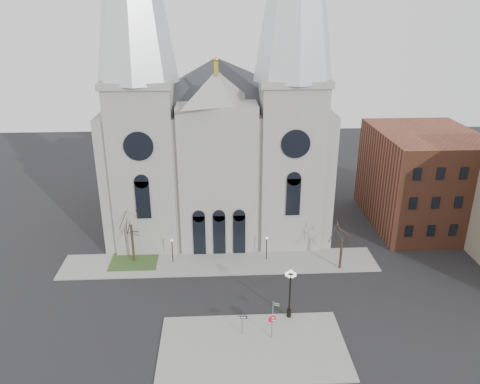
{
  "coord_description": "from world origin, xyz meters",
  "views": [
    {
      "loc": [
        -0.13,
        -41.14,
        30.71
      ],
      "look_at": [
        2.42,
        8.0,
        11.01
      ],
      "focal_mm": 35.0,
      "sensor_mm": 36.0,
      "label": 1
    }
  ],
  "objects_px": {
    "stop_sign": "(272,321)",
    "globe_lamp": "(290,287)",
    "street_name_sign": "(274,310)",
    "one_way_sign": "(242,321)"
  },
  "relations": [
    {
      "from": "globe_lamp",
      "to": "street_name_sign",
      "type": "bearing_deg",
      "value": -157.54
    },
    {
      "from": "stop_sign",
      "to": "globe_lamp",
      "type": "relative_size",
      "value": 0.48
    },
    {
      "from": "stop_sign",
      "to": "globe_lamp",
      "type": "distance_m",
      "value": 4.27
    },
    {
      "from": "street_name_sign",
      "to": "stop_sign",
      "type": "bearing_deg",
      "value": -78.84
    },
    {
      "from": "one_way_sign",
      "to": "street_name_sign",
      "type": "height_order",
      "value": "street_name_sign"
    },
    {
      "from": "stop_sign",
      "to": "street_name_sign",
      "type": "distance_m",
      "value": 2.64
    },
    {
      "from": "street_name_sign",
      "to": "globe_lamp",
      "type": "bearing_deg",
      "value": 44.31
    },
    {
      "from": "globe_lamp",
      "to": "street_name_sign",
      "type": "xyz_separation_m",
      "value": [
        -1.73,
        -0.72,
        -2.15
      ]
    },
    {
      "from": "stop_sign",
      "to": "street_name_sign",
      "type": "bearing_deg",
      "value": 83.43
    },
    {
      "from": "globe_lamp",
      "to": "one_way_sign",
      "type": "height_order",
      "value": "globe_lamp"
    }
  ]
}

